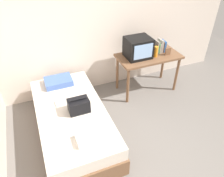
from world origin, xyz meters
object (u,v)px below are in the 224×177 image
object	(u,v)px
tv	(138,48)
handbag	(79,106)
desk	(148,60)
book_row	(160,46)
magazine	(68,130)
picture_frame	(168,51)
remote_dark	(94,133)
folded_towel	(88,138)
bed	(72,122)
water_bottle	(156,52)
pillow	(59,81)
remote_silver	(57,104)

from	to	relation	value
tv	handbag	distance (m)	1.53
desk	handbag	distance (m)	1.68
book_row	magazine	world-z (taller)	book_row
picture_frame	remote_dark	distance (m)	2.12
book_row	handbag	size ratio (longest dim) A/B	0.81
picture_frame	tv	bearing A→B (deg)	165.14
folded_towel	picture_frame	bearing A→B (deg)	31.29
bed	water_bottle	world-z (taller)	water_bottle
tv	picture_frame	size ratio (longest dim) A/B	3.15
pillow	handbag	bearing A→B (deg)	-79.80
magazine	book_row	bearing A→B (deg)	27.85
magazine	folded_towel	world-z (taller)	folded_towel
bed	remote_dark	world-z (taller)	remote_dark
tv	water_bottle	xyz separation A→B (m)	(0.30, -0.11, -0.08)
desk	handbag	size ratio (longest dim) A/B	3.87
bed	remote_silver	xyz separation A→B (m)	(-0.16, 0.20, 0.26)
pillow	handbag	size ratio (longest dim) A/B	1.50
picture_frame	pillow	bearing A→B (deg)	173.59
desk	magazine	world-z (taller)	desk
remote_silver	picture_frame	bearing A→B (deg)	8.03
tv	handbag	size ratio (longest dim) A/B	1.47
water_bottle	book_row	distance (m)	0.22
handbag	remote_silver	bearing A→B (deg)	134.97
book_row	pillow	size ratio (longest dim) A/B	0.54
bed	handbag	distance (m)	0.37
tv	picture_frame	bearing A→B (deg)	-14.86
bed	magazine	size ratio (longest dim) A/B	6.90
remote_dark	desk	bearing A→B (deg)	39.17
tv	bed	bearing A→B (deg)	-155.45
desk	pillow	world-z (taller)	desk
remote_silver	magazine	bearing A→B (deg)	-86.08
pillow	remote_silver	distance (m)	0.54
water_bottle	pillow	world-z (taller)	water_bottle
water_bottle	book_row	xyz separation A→B (m)	(0.17, 0.14, 0.01)
desk	picture_frame	bearing A→B (deg)	-19.64
water_bottle	folded_towel	world-z (taller)	water_bottle
tv	pillow	world-z (taller)	tv
tv	magazine	distance (m)	1.91
picture_frame	remote_silver	bearing A→B (deg)	-171.97
tv	water_bottle	distance (m)	0.33
pillow	magazine	size ratio (longest dim) A/B	1.55
magazine	remote_dark	bearing A→B (deg)	-32.61
folded_towel	bed	bearing A→B (deg)	95.85
water_bottle	folded_towel	bearing A→B (deg)	-144.44
tv	handbag	xyz separation A→B (m)	(-1.30, -0.72, -0.35)
picture_frame	pillow	distance (m)	2.03
bed	water_bottle	size ratio (longest dim) A/B	10.28
remote_silver	folded_towel	bearing A→B (deg)	-74.93
handbag	pillow	bearing A→B (deg)	100.20
handbag	picture_frame	bearing A→B (deg)	17.31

